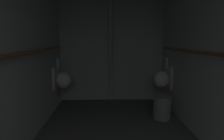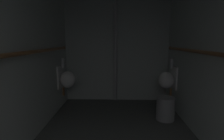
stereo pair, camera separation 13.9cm
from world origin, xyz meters
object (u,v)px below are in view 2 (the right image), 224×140
object	(u,v)px
urinal_left_mid	(67,79)
urinal_right_mid	(167,80)
waste_bin	(166,109)
standpipe_back_wall	(116,47)

from	to	relation	value
urinal_left_mid	urinal_right_mid	bearing A→B (deg)	-0.29
urinal_left_mid	waste_bin	bearing A→B (deg)	-15.58
urinal_right_mid	standpipe_back_wall	distance (m)	1.28
urinal_right_mid	standpipe_back_wall	world-z (taller)	standpipe_back_wall
urinal_left_mid	waste_bin	world-z (taller)	urinal_left_mid
urinal_left_mid	standpipe_back_wall	world-z (taller)	standpipe_back_wall
urinal_left_mid	standpipe_back_wall	bearing A→B (deg)	24.98
urinal_left_mid	waste_bin	size ratio (longest dim) A/B	1.91
standpipe_back_wall	waste_bin	bearing A→B (deg)	-47.86
urinal_left_mid	waste_bin	xyz separation A→B (m)	(1.84, -0.51, -0.40)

